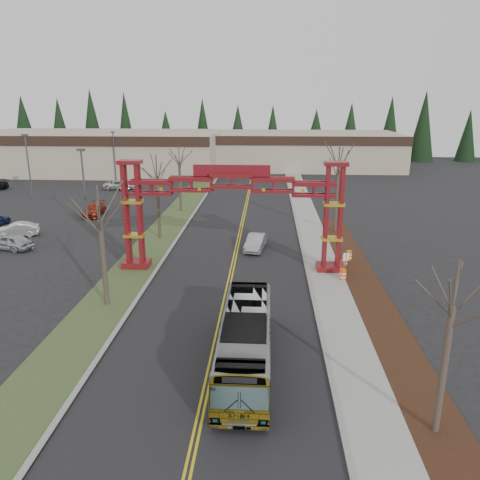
# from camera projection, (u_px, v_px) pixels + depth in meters

# --- Properties ---
(ground) EXTENTS (200.00, 200.00, 0.00)m
(ground) POSITION_uv_depth(u_px,v_px,m) (203.00, 406.00, 21.36)
(ground) COLOR black
(ground) RESTS_ON ground
(road) EXTENTS (12.00, 110.00, 0.02)m
(road) POSITION_uv_depth(u_px,v_px,m) (238.00, 244.00, 45.26)
(road) COLOR black
(road) RESTS_ON ground
(lane_line_left) EXTENTS (0.12, 100.00, 0.01)m
(lane_line_left) POSITION_uv_depth(u_px,v_px,m) (236.00, 244.00, 45.26)
(lane_line_left) COLOR gold
(lane_line_left) RESTS_ON road
(lane_line_right) EXTENTS (0.12, 100.00, 0.01)m
(lane_line_right) POSITION_uv_depth(u_px,v_px,m) (239.00, 244.00, 45.25)
(lane_line_right) COLOR gold
(lane_line_right) RESTS_ON road
(curb_right) EXTENTS (0.30, 110.00, 0.15)m
(curb_right) POSITION_uv_depth(u_px,v_px,m) (301.00, 245.00, 44.89)
(curb_right) COLOR gray
(curb_right) RESTS_ON ground
(sidewalk_right) EXTENTS (2.60, 110.00, 0.14)m
(sidewalk_right) POSITION_uv_depth(u_px,v_px,m) (317.00, 245.00, 44.81)
(sidewalk_right) COLOR gray
(sidewalk_right) RESTS_ON ground
(landscape_strip) EXTENTS (2.60, 50.00, 0.12)m
(landscape_strip) POSITION_uv_depth(u_px,v_px,m) (379.00, 314.00, 30.32)
(landscape_strip) COLOR black
(landscape_strip) RESTS_ON ground
(grass_median) EXTENTS (4.00, 110.00, 0.08)m
(grass_median) POSITION_uv_depth(u_px,v_px,m) (156.00, 242.00, 45.71)
(grass_median) COLOR #384D26
(grass_median) RESTS_ON ground
(curb_left) EXTENTS (0.30, 110.00, 0.15)m
(curb_left) POSITION_uv_depth(u_px,v_px,m) (175.00, 242.00, 45.59)
(curb_left) COLOR gray
(curb_left) RESTS_ON ground
(gateway_arch) EXTENTS (18.20, 1.60, 8.90)m
(gateway_arch) POSITION_uv_depth(u_px,v_px,m) (232.00, 198.00, 36.85)
(gateway_arch) COLOR #5C0C16
(gateway_arch) RESTS_ON ground
(retail_building_west) EXTENTS (46.00, 22.30, 7.50)m
(retail_building_west) POSITION_uv_depth(u_px,v_px,m) (99.00, 152.00, 90.78)
(retail_building_west) COLOR tan
(retail_building_west) RESTS_ON ground
(retail_building_east) EXTENTS (38.00, 20.30, 7.00)m
(retail_building_east) POSITION_uv_depth(u_px,v_px,m) (303.00, 150.00, 96.22)
(retail_building_east) COLOR tan
(retail_building_east) RESTS_ON ground
(conifer_treeline) EXTENTS (116.10, 5.60, 13.00)m
(conifer_treeline) POSITION_uv_depth(u_px,v_px,m) (257.00, 131.00, 107.44)
(conifer_treeline) COLOR black
(conifer_treeline) RESTS_ON ground
(transit_bus) EXTENTS (2.53, 10.73, 2.99)m
(transit_bus) POSITION_uv_depth(u_px,v_px,m) (245.00, 341.00, 24.10)
(transit_bus) COLOR #B8BCC0
(transit_bus) RESTS_ON ground
(silver_sedan) EXTENTS (2.20, 4.52, 1.43)m
(silver_sedan) POSITION_uv_depth(u_px,v_px,m) (256.00, 242.00, 43.48)
(silver_sedan) COLOR #A5A8AD
(silver_sedan) RESTS_ON ground
(parked_car_near_a) EXTENTS (4.66, 2.90, 1.48)m
(parked_car_near_a) POSITION_uv_depth(u_px,v_px,m) (10.00, 242.00, 43.49)
(parked_car_near_a) COLOR #B1B6BA
(parked_car_near_a) RESTS_ON ground
(parked_car_near_b) EXTENTS (4.57, 2.90, 1.42)m
(parked_car_near_b) POSITION_uv_depth(u_px,v_px,m) (16.00, 230.00, 47.64)
(parked_car_near_b) COLOR silver
(parked_car_near_b) RESTS_ON ground
(parked_car_mid_a) EXTENTS (2.27, 4.91, 1.39)m
(parked_car_mid_a) POSITION_uv_depth(u_px,v_px,m) (94.00, 210.00, 56.44)
(parked_car_mid_a) COLOR maroon
(parked_car_mid_a) RESTS_ON ground
(parked_car_far_a) EXTENTS (2.05, 4.29, 1.36)m
(parked_car_far_a) POSITION_uv_depth(u_px,v_px,m) (127.00, 185.00, 73.05)
(parked_car_far_a) COLOR #B3B4BB
(parked_car_far_a) RESTS_ON ground
(parked_car_far_b) EXTENTS (5.25, 2.94, 1.38)m
(parked_car_far_b) POSITION_uv_depth(u_px,v_px,m) (120.00, 185.00, 72.92)
(parked_car_far_b) COLOR silver
(parked_car_far_b) RESTS_ON ground
(bare_tree_median_near) EXTENTS (3.49, 3.49, 8.23)m
(bare_tree_median_near) POSITION_uv_depth(u_px,v_px,m) (100.00, 221.00, 30.24)
(bare_tree_median_near) COLOR #382D26
(bare_tree_median_near) RESTS_ON ground
(bare_tree_median_mid) EXTENTS (3.16, 3.16, 8.39)m
(bare_tree_median_mid) POSITION_uv_depth(u_px,v_px,m) (157.00, 176.00, 45.57)
(bare_tree_median_mid) COLOR #382D26
(bare_tree_median_mid) RESTS_ON ground
(bare_tree_median_far) EXTENTS (3.19, 3.19, 8.25)m
(bare_tree_median_far) POSITION_uv_depth(u_px,v_px,m) (179.00, 162.00, 56.95)
(bare_tree_median_far) COLOR #382D26
(bare_tree_median_far) RESTS_ON ground
(bare_tree_right_near) EXTENTS (2.89, 2.89, 7.68)m
(bare_tree_right_near) POSITION_uv_depth(u_px,v_px,m) (452.00, 308.00, 18.00)
(bare_tree_right_near) COLOR #382D26
(bare_tree_right_near) RESTS_ON ground
(bare_tree_right_far) EXTENTS (3.42, 3.42, 8.89)m
(bare_tree_right_far) POSITION_uv_depth(u_px,v_px,m) (338.00, 170.00, 47.73)
(bare_tree_right_far) COLOR #382D26
(bare_tree_right_far) RESTS_ON ground
(light_pole_near) EXTENTS (0.76, 0.38, 8.74)m
(light_pole_near) POSITION_uv_depth(u_px,v_px,m) (84.00, 185.00, 47.75)
(light_pole_near) COLOR #3F3F44
(light_pole_near) RESTS_ON ground
(light_pole_mid) EXTENTS (0.79, 0.39, 9.11)m
(light_pole_mid) POSITION_uv_depth(u_px,v_px,m) (28.00, 163.00, 62.54)
(light_pole_mid) COLOR #3F3F44
(light_pole_mid) RESTS_ON ground
(light_pole_far) EXTENTS (0.72, 0.36, 8.34)m
(light_pole_far) POSITION_uv_depth(u_px,v_px,m) (114.00, 153.00, 79.18)
(light_pole_far) COLOR #3F3F44
(light_pole_far) RESTS_ON ground
(street_sign) EXTENTS (0.49, 0.23, 2.26)m
(street_sign) POSITION_uv_depth(u_px,v_px,m) (346.00, 261.00, 35.68)
(street_sign) COLOR #3F3F44
(street_sign) RESTS_ON ground
(barrel_south) EXTENTS (0.53, 0.53, 0.97)m
(barrel_south) POSITION_uv_depth(u_px,v_px,m) (343.00, 275.00, 35.98)
(barrel_south) COLOR #F45B0D
(barrel_south) RESTS_ON ground
(barrel_mid) EXTENTS (0.49, 0.49, 0.91)m
(barrel_mid) POSITION_uv_depth(u_px,v_px,m) (344.00, 261.00, 39.10)
(barrel_mid) COLOR #F45B0D
(barrel_mid) RESTS_ON ground
(barrel_north) EXTENTS (0.50, 0.50, 0.93)m
(barrel_north) POSITION_uv_depth(u_px,v_px,m) (349.00, 256.00, 40.45)
(barrel_north) COLOR #F45B0D
(barrel_north) RESTS_ON ground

